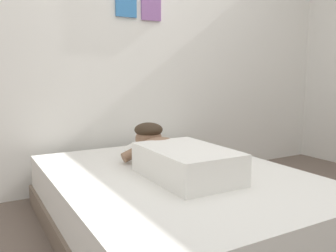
# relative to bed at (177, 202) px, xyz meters

# --- Properties ---
(back_wall) EXTENTS (4.37, 0.12, 2.50)m
(back_wall) POSITION_rel_bed_xyz_m (0.25, 1.12, 1.07)
(back_wall) COLOR silver
(back_wall) RESTS_ON ground
(bed) EXTENTS (1.48, 1.92, 0.37)m
(bed) POSITION_rel_bed_xyz_m (0.00, 0.00, 0.00)
(bed) COLOR #726051
(bed) RESTS_ON ground
(pillow) EXTENTS (0.52, 0.32, 0.11)m
(pillow) POSITION_rel_bed_xyz_m (0.13, 0.52, 0.24)
(pillow) COLOR white
(pillow) RESTS_ON bed
(person_lying) EXTENTS (0.43, 0.92, 0.27)m
(person_lying) POSITION_rel_bed_xyz_m (-0.01, 0.02, 0.29)
(person_lying) COLOR white
(person_lying) RESTS_ON bed
(coffee_cup) EXTENTS (0.12, 0.09, 0.07)m
(coffee_cup) POSITION_rel_bed_xyz_m (0.13, 0.47, 0.23)
(coffee_cup) COLOR white
(coffee_cup) RESTS_ON bed
(cell_phone) EXTENTS (0.07, 0.14, 0.01)m
(cell_phone) POSITION_rel_bed_xyz_m (0.05, 0.15, 0.19)
(cell_phone) COLOR black
(cell_phone) RESTS_ON bed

